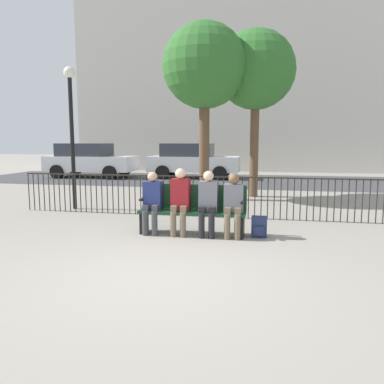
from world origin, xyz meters
name	(u,v)px	position (x,y,z in m)	size (l,w,h in m)	color
ground_plane	(159,276)	(0.00, 0.00, 0.00)	(80.00, 80.00, 0.00)	gray
park_bench	(193,207)	(0.00, 2.30, 0.50)	(1.98, 0.45, 0.92)	#14381E
seated_person_0	(152,200)	(-0.75, 2.17, 0.64)	(0.34, 0.39, 1.16)	#3D3D42
seated_person_1	(180,198)	(-0.21, 2.17, 0.68)	(0.34, 0.39, 1.23)	brown
seated_person_2	(208,200)	(0.31, 2.17, 0.66)	(0.34, 0.39, 1.20)	black
seated_person_3	(233,202)	(0.77, 2.17, 0.65)	(0.34, 0.39, 1.16)	brown
backpack	(259,227)	(1.23, 2.28, 0.18)	(0.28, 0.23, 0.38)	navy
fence_railing	(205,193)	(-0.02, 3.87, 0.56)	(9.01, 0.03, 0.95)	#2D2823
tree_0	(205,67)	(-0.47, 6.48, 3.82)	(2.43, 2.43, 5.08)	brown
tree_1	(256,71)	(0.95, 7.34, 3.82)	(2.37, 2.37, 5.04)	brown
lamp_post	(71,116)	(-3.48, 4.27, 2.35)	(0.28, 0.28, 3.54)	black
street_surface	(235,180)	(0.00, 12.00, 0.00)	(24.00, 6.00, 0.01)	#3D3D3F
parked_car_0	(89,160)	(-6.95, 12.14, 0.84)	(4.20, 1.94, 1.62)	silver
parked_car_1	(192,160)	(-2.06, 12.76, 0.84)	(4.20, 1.94, 1.62)	silver
building_facade	(247,53)	(0.00, 20.00, 7.14)	(20.00, 6.00, 14.28)	beige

